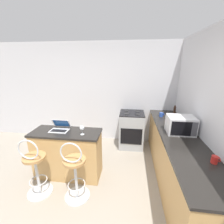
{
  "coord_description": "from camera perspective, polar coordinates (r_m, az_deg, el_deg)",
  "views": [
    {
      "loc": [
        0.82,
        -1.53,
        2.04
      ],
      "look_at": [
        0.41,
        1.71,
        1.01
      ],
      "focal_mm": 24.0,
      "sensor_mm": 36.0,
      "label": 1
    }
  ],
  "objects": [
    {
      "name": "microwave",
      "position": [
        2.83,
        24.67,
        -4.47
      ],
      "size": [
        0.45,
        0.35,
        0.3
      ],
      "color": "silver",
      "rests_on": "counter_right"
    },
    {
      "name": "mug_white",
      "position": [
        3.52,
        21.1,
        -1.59
      ],
      "size": [
        0.1,
        0.08,
        0.1
      ],
      "color": "white",
      "rests_on": "counter_right"
    },
    {
      "name": "ground_plane",
      "position": [
        2.68,
        -15.9,
        -32.92
      ],
      "size": [
        20.0,
        20.0,
        0.0
      ],
      "primitive_type": "plane",
      "color": "gray"
    },
    {
      "name": "wall_back",
      "position": [
        4.06,
        -4.55,
        6.99
      ],
      "size": [
        12.0,
        0.06,
        2.6
      ],
      "color": "silver",
      "rests_on": "ground_plane"
    },
    {
      "name": "pepper_mill",
      "position": [
        3.64,
        22.68,
        0.17
      ],
      "size": [
        0.05,
        0.05,
        0.27
      ],
      "color": "#331E14",
      "rests_on": "counter_right"
    },
    {
      "name": "breakfast_bar",
      "position": [
        3.01,
        -16.43,
        -15.0
      ],
      "size": [
        1.23,
        0.5,
        0.91
      ],
      "color": "tan",
      "rests_on": "ground_plane"
    },
    {
      "name": "mug_red",
      "position": [
        2.26,
        34.56,
        -14.71
      ],
      "size": [
        0.09,
        0.08,
        0.09
      ],
      "color": "red",
      "rests_on": "counter_right"
    },
    {
      "name": "wine_glass_tall",
      "position": [
        2.58,
        -11.37,
        -6.04
      ],
      "size": [
        0.08,
        0.08,
        0.16
      ],
      "color": "silver",
      "rests_on": "breakfast_bar"
    },
    {
      "name": "mug_blue",
      "position": [
        3.6,
        18.27,
        -0.93
      ],
      "size": [
        0.1,
        0.08,
        0.09
      ],
      "color": "#2D51AD",
      "rests_on": "counter_right"
    },
    {
      "name": "bar_stool_near",
      "position": [
        2.79,
        -27.16,
        -18.58
      ],
      "size": [
        0.4,
        0.4,
        1.03
      ],
      "color": "silver",
      "rests_on": "ground_plane"
    },
    {
      "name": "stove_range",
      "position": [
        3.89,
        7.37,
        -6.66
      ],
      "size": [
        0.6,
        0.61,
        0.92
      ],
      "color": "#9EA3A8",
      "rests_on": "ground_plane"
    },
    {
      "name": "counter_right",
      "position": [
        3.04,
        22.97,
        -15.46
      ],
      "size": [
        0.63,
        2.87,
        0.91
      ],
      "color": "tan",
      "rests_on": "ground_plane"
    },
    {
      "name": "bar_stool_far",
      "position": [
        2.52,
        -13.94,
        -21.29
      ],
      "size": [
        0.4,
        0.4,
        1.03
      ],
      "color": "silver",
      "rests_on": "ground_plane"
    },
    {
      "name": "laptop",
      "position": [
        2.89,
        -19.16,
        -5.56
      ],
      "size": [
        0.32,
        0.27,
        0.19
      ],
      "color": "silver",
      "rests_on": "breakfast_bar"
    }
  ]
}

